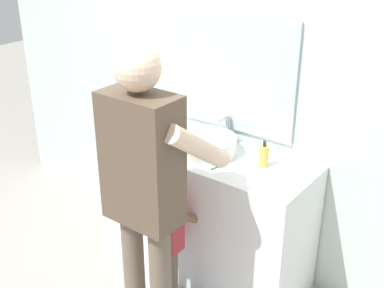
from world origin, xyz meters
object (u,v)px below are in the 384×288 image
toothbrush_cup (173,130)px  child_toddler (167,230)px  soap_bottle (264,156)px  adult_parent (145,178)px

toothbrush_cup → child_toddler: toothbrush_cup is taller
soap_bottle → child_toddler: 0.73m
child_toddler → adult_parent: 0.59m
soap_bottle → adult_parent: (-0.28, -0.72, 0.08)m
adult_parent → child_toddler: bearing=109.8°
soap_bottle → child_toddler: (-0.38, -0.44, -0.43)m
child_toddler → adult_parent: bearing=-70.2°
toothbrush_cup → soap_bottle: toothbrush_cup is taller
toothbrush_cup → adult_parent: adult_parent is taller
toothbrush_cup → adult_parent: bearing=-60.8°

